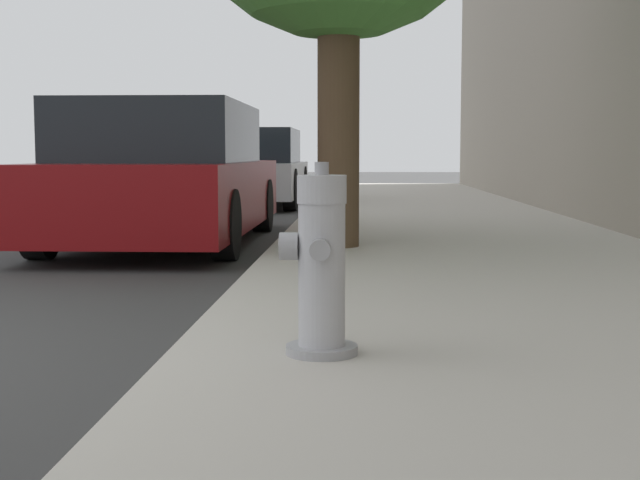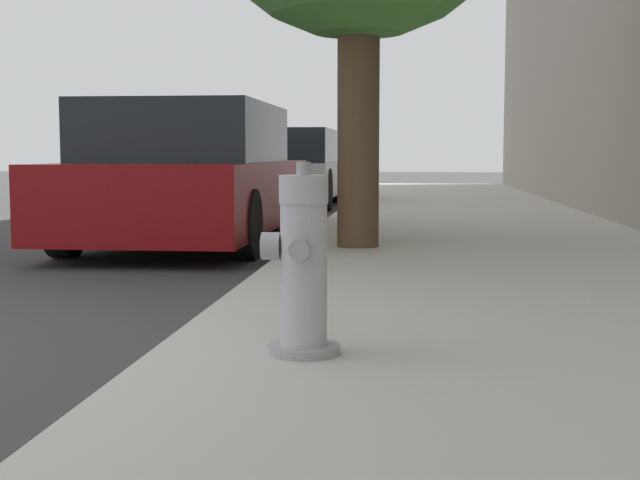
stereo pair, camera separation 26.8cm
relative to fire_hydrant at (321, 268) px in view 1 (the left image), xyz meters
name	(u,v)px [view 1 (the left image)]	position (x,y,z in m)	size (l,w,h in m)	color
sidewalk_slab	(599,378)	(1.05, -0.10, -0.40)	(3.32, 40.00, 0.12)	#B7B2A8
fire_hydrant	(321,268)	(0.00, 0.00, 0.00)	(0.30, 0.30, 0.75)	#97979C
parked_car_near	(166,177)	(-1.78, 5.34, 0.20)	(1.79, 4.52, 1.38)	maroon
parked_car_mid	(249,169)	(-1.76, 11.64, 0.18)	(1.80, 3.95, 1.31)	#B7B7BC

